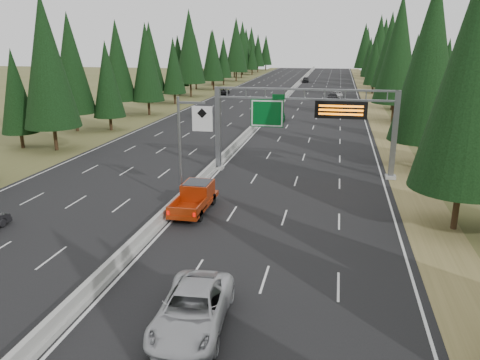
# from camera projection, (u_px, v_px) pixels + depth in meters

# --- Properties ---
(road) EXTENTS (32.00, 260.00, 0.08)m
(road) POSITION_uv_depth(u_px,v_px,m) (276.00, 107.00, 87.21)
(road) COLOR black
(road) RESTS_ON ground
(shoulder_right) EXTENTS (3.60, 260.00, 0.06)m
(shoulder_right) POSITION_uv_depth(u_px,v_px,m) (375.00, 110.00, 83.74)
(shoulder_right) COLOR olive
(shoulder_right) RESTS_ON ground
(shoulder_left) EXTENTS (3.60, 260.00, 0.06)m
(shoulder_left) POSITION_uv_depth(u_px,v_px,m) (185.00, 105.00, 90.68)
(shoulder_left) COLOR brown
(shoulder_left) RESTS_ON ground
(median_barrier) EXTENTS (0.70, 260.00, 0.85)m
(median_barrier) POSITION_uv_depth(u_px,v_px,m) (276.00, 105.00, 87.10)
(median_barrier) COLOR #989893
(median_barrier) RESTS_ON road
(sign_gantry) EXTENTS (16.75, 0.98, 7.80)m
(sign_gantry) POSITION_uv_depth(u_px,v_px,m) (311.00, 118.00, 41.64)
(sign_gantry) COLOR slate
(sign_gantry) RESTS_ON road
(hov_sign_pole) EXTENTS (2.80, 0.50, 8.00)m
(hov_sign_pole) POSITION_uv_depth(u_px,v_px,m) (187.00, 143.00, 34.12)
(hov_sign_pole) COLOR slate
(hov_sign_pole) RESTS_ON road
(tree_row_right) EXTENTS (12.11, 244.84, 18.78)m
(tree_row_right) POSITION_uv_depth(u_px,v_px,m) (413.00, 58.00, 69.11)
(tree_row_right) COLOR black
(tree_row_right) RESTS_ON ground
(tree_row_left) EXTENTS (12.07, 240.96, 18.67)m
(tree_row_left) POSITION_uv_depth(u_px,v_px,m) (137.00, 57.00, 77.77)
(tree_row_left) COLOR black
(tree_row_left) RESTS_ON ground
(silver_minivan) EXTENTS (3.25, 6.35, 1.72)m
(silver_minivan) POSITION_uv_depth(u_px,v_px,m) (192.00, 310.00, 19.89)
(silver_minivan) COLOR silver
(silver_minivan) RESTS_ON road
(red_pickup) EXTENTS (2.12, 5.93, 1.93)m
(red_pickup) POSITION_uv_depth(u_px,v_px,m) (196.00, 195.00, 33.92)
(red_pickup) COLOR black
(red_pickup) RESTS_ON road
(car_ahead_green) EXTENTS (1.89, 4.13, 1.37)m
(car_ahead_green) POSITION_uv_depth(u_px,v_px,m) (280.00, 116.00, 72.00)
(car_ahead_green) COLOR #176432
(car_ahead_green) RESTS_ON road
(car_ahead_dkred) EXTENTS (1.90, 4.78, 1.55)m
(car_ahead_dkred) POSITION_uv_depth(u_px,v_px,m) (339.00, 111.00, 76.49)
(car_ahead_dkred) COLOR #4F0B10
(car_ahead_dkred) RESTS_ON road
(car_ahead_dkgrey) EXTENTS (2.08, 4.88, 1.41)m
(car_ahead_dkgrey) POSITION_uv_depth(u_px,v_px,m) (332.00, 96.00, 97.22)
(car_ahead_dkgrey) COLOR black
(car_ahead_dkgrey) RESTS_ON road
(car_ahead_white) EXTENTS (2.29, 4.80, 1.32)m
(car_ahead_white) POSITION_uv_depth(u_px,v_px,m) (337.00, 94.00, 101.58)
(car_ahead_white) COLOR silver
(car_ahead_white) RESTS_ON road
(car_ahead_far) EXTENTS (1.98, 4.62, 1.55)m
(car_ahead_far) POSITION_uv_depth(u_px,v_px,m) (306.00, 80.00, 138.54)
(car_ahead_far) COLOR black
(car_ahead_far) RESTS_ON road
(car_onc_blue) EXTENTS (2.31, 5.34, 1.53)m
(car_onc_blue) POSITION_uv_depth(u_px,v_px,m) (203.00, 111.00, 77.05)
(car_onc_blue) COLOR #191855
(car_onc_blue) RESTS_ON road
(car_onc_white) EXTENTS (2.17, 4.54, 1.50)m
(car_onc_white) POSITION_uv_depth(u_px,v_px,m) (268.00, 103.00, 86.41)
(car_onc_white) COLOR silver
(car_onc_white) RESTS_ON road
(car_onc_far) EXTENTS (2.80, 5.19, 1.38)m
(car_onc_far) POSITION_uv_depth(u_px,v_px,m) (224.00, 91.00, 107.01)
(car_onc_far) COLOR black
(car_onc_far) RESTS_ON road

